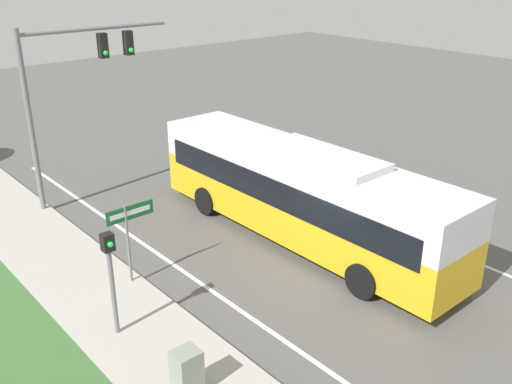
{
  "coord_description": "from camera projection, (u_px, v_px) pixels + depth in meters",
  "views": [
    {
      "loc": [
        -11.74,
        -9.68,
        8.91
      ],
      "look_at": [
        -0.48,
        3.29,
        1.67
      ],
      "focal_mm": 40.0,
      "sensor_mm": 36.0,
      "label": 1
    }
  ],
  "objects": [
    {
      "name": "sidewalk",
      "position": [
        165.0,
        356.0,
        13.52
      ],
      "size": [
        2.8,
        80.0,
        0.12
      ],
      "color": "#ADA89E",
      "rests_on": "ground_plane"
    },
    {
      "name": "signal_gantry",
      "position": [
        72.0,
        79.0,
        20.47
      ],
      "size": [
        5.8,
        0.41,
        6.63
      ],
      "color": "slate",
      "rests_on": "ground_plane"
    },
    {
      "name": "street_sign",
      "position": [
        129.0,
        228.0,
        15.94
      ],
      "size": [
        1.46,
        0.08,
        2.5
      ],
      "color": "slate",
      "rests_on": "ground_plane"
    },
    {
      "name": "lane_divider_near",
      "position": [
        248.0,
        316.0,
        15.11
      ],
      "size": [
        0.14,
        30.0,
        0.01
      ],
      "color": "silver",
      "rests_on": "ground_plane"
    },
    {
      "name": "pedestrian_signal",
      "position": [
        110.0,
        268.0,
        13.58
      ],
      "size": [
        0.28,
        0.34,
        2.88
      ],
      "color": "slate",
      "rests_on": "ground_plane"
    },
    {
      "name": "bus",
      "position": [
        301.0,
        190.0,
        18.52
      ],
      "size": [
        2.63,
        11.77,
        3.28
      ],
      "color": "gold",
      "rests_on": "ground_plane"
    },
    {
      "name": "utility_cabinet",
      "position": [
        187.0,
        372.0,
        12.12
      ],
      "size": [
        0.57,
        0.51,
        1.08
      ],
      "color": "gray",
      "rests_on": "sidewalk"
    },
    {
      "name": "ground_plane",
      "position": [
        339.0,
        270.0,
        17.29
      ],
      "size": [
        80.0,
        80.0,
        0.0
      ],
      "primitive_type": "plane",
      "color": "#565451"
    },
    {
      "name": "lane_divider_far",
      "position": [
        409.0,
        235.0,
        19.46
      ],
      "size": [
        0.14,
        30.0,
        0.01
      ],
      "color": "silver",
      "rests_on": "ground_plane"
    }
  ]
}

